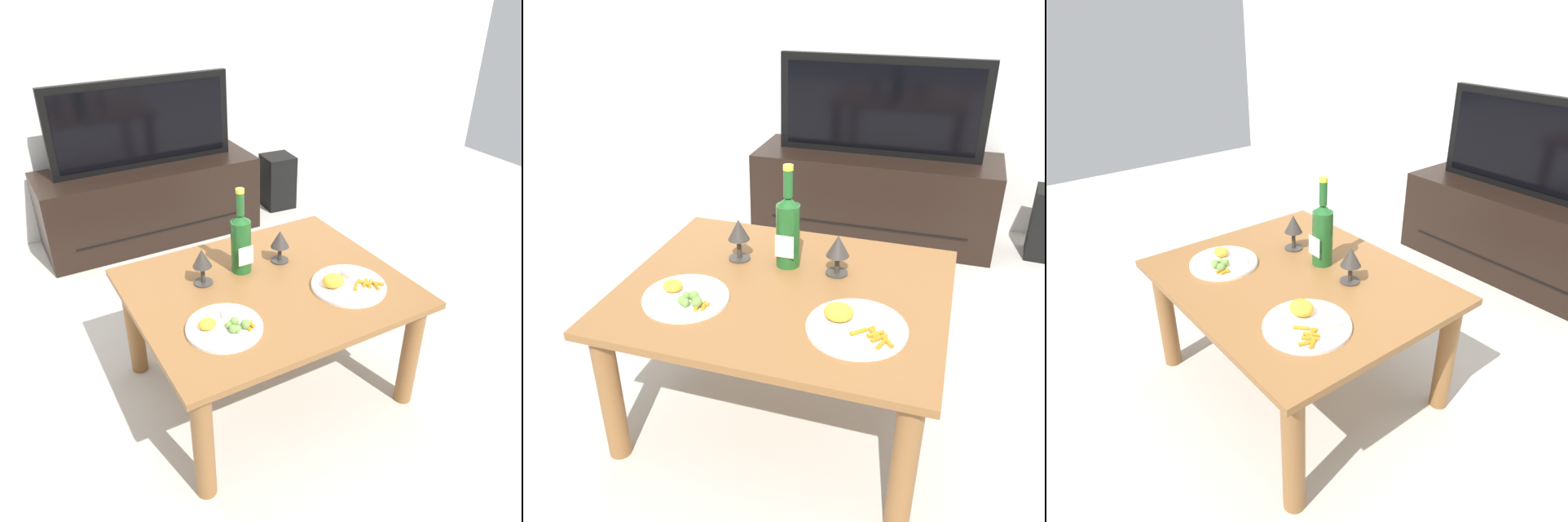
{
  "view_description": "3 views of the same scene",
  "coord_description": "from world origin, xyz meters",
  "views": [
    {
      "loc": [
        -0.84,
        -1.44,
        1.58
      ],
      "look_at": [
        0.01,
        0.07,
        0.56
      ],
      "focal_mm": 36.23,
      "sensor_mm": 36.0,
      "label": 1
    },
    {
      "loc": [
        0.46,
        -1.44,
        1.39
      ],
      "look_at": [
        -0.02,
        0.04,
        0.56
      ],
      "focal_mm": 38.65,
      "sensor_mm": 36.0,
      "label": 2
    },
    {
      "loc": [
        1.25,
        -0.94,
        1.41
      ],
      "look_at": [
        -0.01,
        0.05,
        0.54
      ],
      "focal_mm": 33.92,
      "sensor_mm": 36.0,
      "label": 3
    }
  ],
  "objects": [
    {
      "name": "tv_screen",
      "position": [
        0.04,
        1.52,
        0.73
      ],
      "size": [
        1.08,
        0.05,
        0.51
      ],
      "color": "black",
      "rests_on": "tv_stand"
    },
    {
      "name": "dinner_plate_left",
      "position": [
        -0.26,
        -0.16,
        0.5
      ],
      "size": [
        0.26,
        0.26,
        0.05
      ],
      "color": "white",
      "rests_on": "dining_table"
    },
    {
      "name": "ground_plane",
      "position": [
        0.0,
        0.0,
        0.0
      ],
      "size": [
        6.4,
        6.4,
        0.0
      ],
      "primitive_type": "plane",
      "color": "#B7B2A8"
    },
    {
      "name": "dining_table",
      "position": [
        0.0,
        0.0,
        0.41
      ],
      "size": [
        1.01,
        0.83,
        0.49
      ],
      "color": "brown",
      "rests_on": "ground_plane"
    },
    {
      "name": "dinner_plate_right",
      "position": [
        0.25,
        -0.16,
        0.51
      ],
      "size": [
        0.28,
        0.28,
        0.06
      ],
      "color": "white",
      "rests_on": "dining_table"
    },
    {
      "name": "wine_bottle",
      "position": [
        -0.03,
        0.15,
        0.63
      ],
      "size": [
        0.08,
        0.08,
        0.35
      ],
      "color": "#1E5923",
      "rests_on": "dining_table"
    },
    {
      "name": "goblet_right",
      "position": [
        0.14,
        0.14,
        0.58
      ],
      "size": [
        0.08,
        0.08,
        0.14
      ],
      "color": "#38332D",
      "rests_on": "dining_table"
    },
    {
      "name": "goblet_left",
      "position": [
        -0.2,
        0.14,
        0.59
      ],
      "size": [
        0.07,
        0.07,
        0.15
      ],
      "color": "#38332D",
      "rests_on": "dining_table"
    },
    {
      "name": "tv_stand",
      "position": [
        0.04,
        1.53,
        0.24
      ],
      "size": [
        1.31,
        0.47,
        0.47
      ],
      "color": "black",
      "rests_on": "ground_plane"
    }
  ]
}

